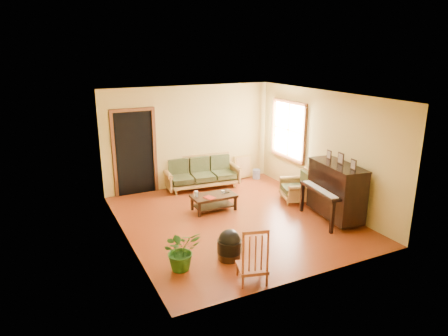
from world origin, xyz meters
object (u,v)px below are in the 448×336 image
piano (336,192)px  footstool (229,248)px  coffee_table (214,202)px  ceramic_crock (256,174)px  armchair (296,186)px  potted_plant (181,250)px  red_chair (252,254)px  sofa (202,173)px

piano → footstool: bearing=-161.8°
piano → coffee_table: bearing=150.7°
coffee_table → ceramic_crock: 2.53m
armchair → potted_plant: bearing=-136.8°
ceramic_crock → coffee_table: bearing=-142.7°
armchair → red_chair: (-2.63, -2.52, 0.09)m
red_chair → ceramic_crock: red_chair is taller
potted_plant → coffee_table: bearing=53.5°
potted_plant → footstool: bearing=-3.2°
sofa → armchair: size_ratio=2.52×
sofa → coffee_table: sofa is taller
coffee_table → potted_plant: size_ratio=1.42×
red_chair → piano: bearing=40.5°
sofa → piano: piano is taller
armchair → ceramic_crock: 1.88m
coffee_table → potted_plant: potted_plant is taller
coffee_table → piano: (2.10, -1.56, 0.43)m
sofa → coffee_table: 1.55m
potted_plant → sofa: bearing=62.0°
coffee_table → armchair: armchair is taller
footstool → red_chair: (0.01, -0.76, 0.27)m
red_chair → ceramic_crock: 5.14m
armchair → potted_plant: (-3.49, -1.71, -0.03)m
footstool → ceramic_crock: size_ratio=1.60×
footstool → ceramic_crock: bearing=53.6°
footstool → armchair: bearing=33.7°
sofa → potted_plant: 4.00m
sofa → piano: (1.73, -3.05, 0.20)m
coffee_table → armchair: 2.01m
armchair → piano: piano is taller
coffee_table → footstool: footstool is taller
coffee_table → red_chair: size_ratio=1.04×
armchair → red_chair: bearing=-119.2°
sofa → armchair: 2.43m
footstool → sofa: bearing=73.9°
sofa → footstool: (-1.03, -3.58, -0.21)m
piano → potted_plant: 3.65m
footstool → red_chair: 0.81m
coffee_table → piano: piano is taller
sofa → armchair: (1.61, -1.82, -0.03)m
red_chair → ceramic_crock: bearing=74.1°
footstool → potted_plant: size_ratio=0.61×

